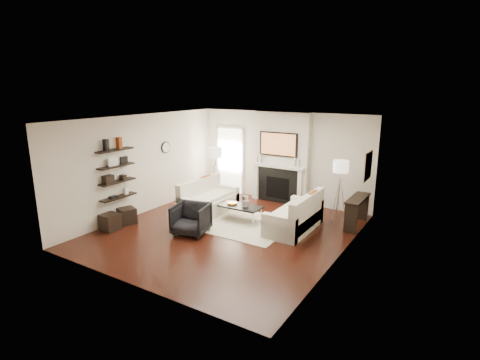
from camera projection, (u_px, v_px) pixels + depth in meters
The scene contains 71 objects.
room_envelope at pixel (226, 177), 8.76m from camera, with size 6.00×6.00×6.00m.
chimney_breast at pixel (280, 158), 11.13m from camera, with size 1.80×0.25×2.70m, color silver.
fireplace_surround at pixel (278, 186), 11.22m from camera, with size 1.30×0.02×1.04m, color black.
firebox at pixel (278, 188), 11.23m from camera, with size 0.75×0.02×0.65m, color black.
mantel_pilaster_l at pixel (256, 182), 11.56m from camera, with size 0.12×0.08×1.10m, color white.
mantel_pilaster_r at pixel (300, 188), 10.82m from camera, with size 0.12×0.08×1.10m, color white.
mantel_shelf at pixel (277, 166), 11.03m from camera, with size 1.70×0.18×0.07m, color white.
tv_body at pixel (278, 144), 10.89m from camera, with size 1.20×0.06×0.70m, color black.
tv_screen at pixel (278, 144), 10.87m from camera, with size 1.10×0.01×0.62m, color #BF723F.
candlestick_l_tall at pixel (261, 158), 11.28m from camera, with size 0.04×0.04×0.30m, color silver.
candlestick_l_short at pixel (258, 159), 11.35m from camera, with size 0.04×0.04×0.24m, color silver.
candlestick_r_tall at pixel (295, 162), 10.71m from camera, with size 0.04×0.04×0.30m, color silver.
candlestick_r_short at pixel (299, 164), 10.65m from camera, with size 0.04×0.04×0.24m, color silver.
hallway_panel at pixel (231, 161), 12.24m from camera, with size 0.90×0.02×2.10m, color white.
door_trim_l at pixel (218, 159), 12.47m from camera, with size 0.06×0.06×2.16m, color white.
door_trim_r at pixel (243, 162), 11.98m from camera, with size 0.06×0.06×2.16m, color white.
door_trim_top at pixel (230, 128), 11.96m from camera, with size 1.02×0.06×0.06m, color white.
rug at pixel (239, 223), 9.60m from camera, with size 2.60×2.00×0.01m, color beige.
loveseat_left_base at pixel (209, 205), 10.37m from camera, with size 0.85×1.80×0.42m, color silver.
loveseat_left_back at pixel (199, 193), 10.46m from camera, with size 0.18×1.80×0.80m, color silver.
loveseat_left_arm_n at pixel (191, 210), 9.68m from camera, with size 0.85×0.18×0.60m, color silver.
loveseat_left_arm_s at pixel (226, 195), 11.01m from camera, with size 0.85×0.18×0.60m, color silver.
loveseat_left_cushion at pixel (211, 197), 10.28m from camera, with size 0.63×1.44×0.10m, color silver.
pillow_left_orange at pixel (206, 183), 10.66m from camera, with size 0.10×0.42×0.42m, color #903A11.
pillow_left_charcoal at pixel (192, 188), 10.17m from camera, with size 0.10×0.40×0.40m, color black.
loveseat_right_base at pixel (294, 222), 9.12m from camera, with size 0.85×1.80×0.42m, color silver.
loveseat_right_back at pixel (307, 212), 8.88m from camera, with size 0.18×1.80×0.80m, color silver.
loveseat_right_arm_n at pixel (279, 228), 8.44m from camera, with size 0.85×0.18×0.60m, color silver.
loveseat_right_arm_s at pixel (307, 209), 9.77m from camera, with size 0.85×0.18×0.60m, color silver.
loveseat_right_cushion at pixel (292, 211), 9.09m from camera, with size 0.63×1.44×0.10m, color silver.
pillow_right_orange at pixel (312, 200), 9.07m from camera, with size 0.10×0.42×0.42m, color #903A11.
pillow_right_charcoal at pixel (303, 207), 8.58m from camera, with size 0.10×0.40×0.40m, color black.
coffee_table at pixel (240, 206), 9.66m from camera, with size 1.10×0.55×0.04m, color black.
coffee_leg_nw at pixel (220, 213), 9.79m from camera, with size 0.02×0.02×0.38m, color silver.
coffee_leg_ne at pixel (253, 220), 9.27m from camera, with size 0.02×0.02×0.38m, color silver.
coffee_leg_sw at pixel (229, 209), 10.15m from camera, with size 0.02×0.02×0.38m, color silver.
coffee_leg_se at pixel (261, 215), 9.64m from camera, with size 0.02×0.02×0.38m, color silver.
hurricane_glass at pixel (245, 201), 9.54m from camera, with size 0.17×0.17×0.30m, color white.
hurricane_candle at pixel (245, 204), 9.56m from camera, with size 0.11×0.11×0.17m, color white.
copper_bowl at pixel (232, 203), 9.78m from camera, with size 0.26×0.26×0.04m, color orange.
armchair at pixel (191, 217), 8.85m from camera, with size 0.78×0.73×0.80m, color black.
lamp_left_post at pixel (216, 179), 11.66m from camera, with size 0.02×0.02×1.20m, color silver.
lamp_left_shade at pixel (215, 152), 11.45m from camera, with size 0.40×0.40×0.30m, color white.
lamp_left_leg_a at pixel (219, 180), 11.60m from camera, with size 0.02×0.02×1.25m, color silver.
lamp_left_leg_b at pixel (216, 179), 11.76m from camera, with size 0.02×0.02×1.25m, color silver.
lamp_left_leg_c at pixel (213, 180), 11.61m from camera, with size 0.02×0.02×1.25m, color silver.
lamp_right_post at pixel (339, 199), 9.65m from camera, with size 0.02×0.02×1.20m, color silver.
lamp_right_shade at pixel (341, 166), 9.45m from camera, with size 0.40×0.40×0.30m, color white.
lamp_right_leg_a at pixel (343, 199), 9.60m from camera, with size 0.02×0.02×1.25m, color silver.
lamp_right_leg_b at pixel (338, 197), 9.76m from camera, with size 0.02×0.02×1.25m, color silver.
lamp_right_leg_c at pixel (336, 199), 9.60m from camera, with size 0.02×0.02×1.25m, color silver.
console_top at pixel (358, 198), 9.23m from camera, with size 0.35×1.20×0.04m, color black.
console_leg_n at pixel (350, 219), 8.87m from camera, with size 0.30×0.04×0.71m, color black.
console_leg_s at pixel (362, 207), 9.77m from camera, with size 0.30×0.04×0.71m, color black.
wall_art at pixel (368, 166), 9.00m from camera, with size 0.03×0.70×0.70m, color #A98054.
shelf_bottom at pixel (119, 197), 9.44m from camera, with size 0.25×1.00×0.04m, color black.
shelf_lower at pixel (117, 182), 9.35m from camera, with size 0.25×1.00×0.04m, color black.
shelf_upper at pixel (116, 166), 9.25m from camera, with size 0.25×1.00×0.04m, color black.
shelf_top at pixel (115, 150), 9.15m from camera, with size 0.25×1.00×0.04m, color black.
decor_magfile_a at pixel (106, 145), 8.91m from camera, with size 0.12×0.10×0.28m, color black.
decor_magfile_b at pixel (119, 143), 9.24m from camera, with size 0.12×0.10×0.28m, color #903A11.
decor_frame_a at pixel (113, 161), 9.16m from camera, with size 0.04×0.30×0.22m, color white.
decor_frame_b at pixel (124, 160), 9.44m from camera, with size 0.04×0.22×0.18m, color black.
decor_wine_rack at pixel (108, 179), 9.09m from camera, with size 0.18×0.25×0.20m, color black.
decor_box_small at pixel (123, 177), 9.49m from camera, with size 0.15×0.12×0.12m, color black.
decor_books at pixel (113, 197), 9.30m from camera, with size 0.14×0.20×0.05m, color black.
decor_box_tall at pixel (126, 191), 9.61m from camera, with size 0.10×0.10×0.18m, color white.
clock_rim at pixel (166, 147), 10.82m from camera, with size 0.34×0.34×0.04m, color black.
clock_face at pixel (166, 147), 10.81m from camera, with size 0.29×0.29×0.01m, color white.
ottoman_near at pixel (127, 216), 9.56m from camera, with size 0.40×0.40×0.40m, color black.
ottoman_far at pixel (110, 222), 9.12m from camera, with size 0.40×0.40×0.40m, color black.
Camera 1 is at (4.78, -7.06, 3.41)m, focal length 28.00 mm.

